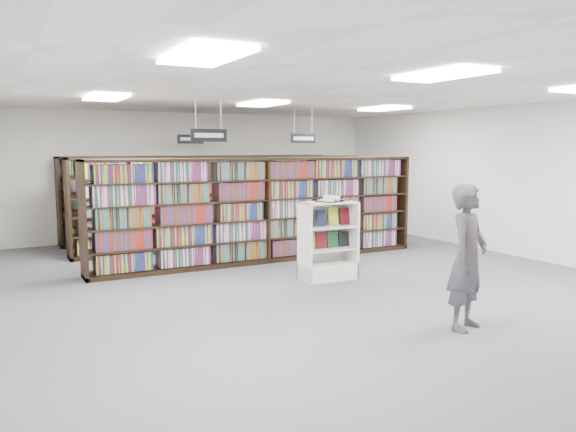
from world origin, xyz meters
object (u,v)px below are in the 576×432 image
bookshelf_row_near (263,210)px  endcap_display (327,253)px  open_book (332,200)px  shopper (468,257)px

bookshelf_row_near → endcap_display: 2.06m
open_book → shopper: bearing=-109.5°
bookshelf_row_near → open_book: bookshelf_row_near is taller
open_book → shopper: shopper is taller
open_book → shopper: size_ratio=0.35×
bookshelf_row_near → open_book: bearing=-78.7°
bookshelf_row_near → endcap_display: size_ratio=5.10×
bookshelf_row_near → open_book: 2.04m
bookshelf_row_near → shopper: size_ratio=3.77×
endcap_display → open_book: open_book is taller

